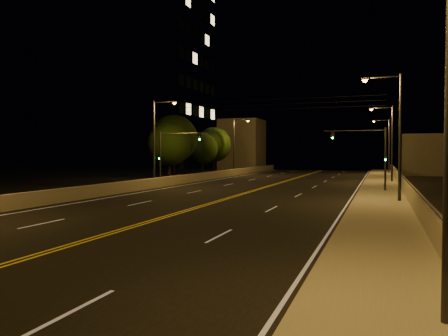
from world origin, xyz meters
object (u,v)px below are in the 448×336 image
(streetlight_5, at_px, (157,137))
(traffic_signal_left, at_px, (170,152))
(tree_1, at_px, (174,139))
(streetlight_3, at_px, (387,143))
(tree_3, at_px, (214,145))
(streetlight_2, at_px, (389,139))
(tree_0, at_px, (169,145))
(streetlight_6, at_px, (236,143))
(streetlight_0, at_px, (433,68))
(building_tower, at_px, (129,77))
(traffic_signal_right, at_px, (372,151))
(tree_2, at_px, (202,149))
(streetlight_1, at_px, (395,129))

(streetlight_5, height_order, traffic_signal_left, streetlight_5)
(traffic_signal_left, distance_m, tree_1, 13.21)
(streetlight_3, height_order, tree_3, streetlight_3)
(streetlight_5, xyz_separation_m, tree_1, (-4.31, 12.37, 0.26))
(streetlight_2, distance_m, tree_0, 24.67)
(tree_0, bearing_deg, streetlight_6, 80.40)
(streetlight_6, relative_size, tree_0, 1.22)
(streetlight_0, bearing_deg, streetlight_6, 111.79)
(streetlight_5, bearing_deg, tree_3, 99.06)
(streetlight_5, relative_size, building_tower, 0.26)
(streetlight_2, distance_m, traffic_signal_left, 23.78)
(streetlight_5, xyz_separation_m, traffic_signal_right, (19.83, 0.47, -1.41))
(streetlight_3, bearing_deg, tree_3, -167.01)
(streetlight_3, bearing_deg, traffic_signal_left, -122.53)
(streetlight_6, height_order, tree_2, streetlight_6)
(streetlight_1, height_order, traffic_signal_right, streetlight_1)
(traffic_signal_left, bearing_deg, building_tower, 129.32)
(tree_3, bearing_deg, building_tower, -167.92)
(traffic_signal_left, distance_m, tree_2, 22.70)
(building_tower, height_order, tree_2, building_tower)
(streetlight_2, bearing_deg, streetlight_6, 151.44)
(streetlight_3, relative_size, tree_2, 1.32)
(streetlight_2, xyz_separation_m, tree_0, (-24.19, -4.82, -0.57))
(streetlight_5, bearing_deg, traffic_signal_right, 1.35)
(streetlight_3, height_order, building_tower, building_tower)
(streetlight_3, xyz_separation_m, traffic_signal_left, (-20.23, -31.71, -1.41))
(streetlight_0, distance_m, streetlight_5, 36.05)
(traffic_signal_left, relative_size, tree_1, 0.66)
(building_tower, bearing_deg, tree_0, -45.97)
(traffic_signal_left, height_order, building_tower, building_tower)
(streetlight_1, relative_size, streetlight_6, 1.00)
(tree_1, bearing_deg, streetlight_3, 37.61)
(streetlight_6, relative_size, tree_2, 1.32)
(streetlight_0, relative_size, streetlight_6, 1.00)
(streetlight_2, distance_m, tree_3, 28.89)
(streetlight_6, relative_size, traffic_signal_right, 1.55)
(traffic_signal_left, height_order, tree_1, tree_1)
(tree_0, bearing_deg, tree_3, 94.42)
(tree_1, bearing_deg, tree_2, 91.61)
(streetlight_2, relative_size, tree_3, 1.14)
(traffic_signal_left, height_order, tree_2, tree_2)
(streetlight_6, relative_size, tree_3, 1.14)
(streetlight_5, xyz_separation_m, streetlight_6, (0.00, 24.54, 0.00))
(streetlight_5, distance_m, tree_1, 13.10)
(streetlight_1, height_order, tree_0, streetlight_1)
(streetlight_6, bearing_deg, streetlight_0, -68.21)
(streetlight_1, bearing_deg, traffic_signal_right, 101.12)
(traffic_signal_left, height_order, tree_3, tree_3)
(tree_0, height_order, tree_2, tree_0)
(streetlight_3, bearing_deg, streetlight_2, -90.00)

